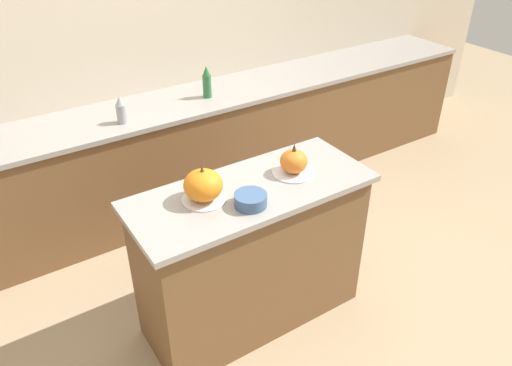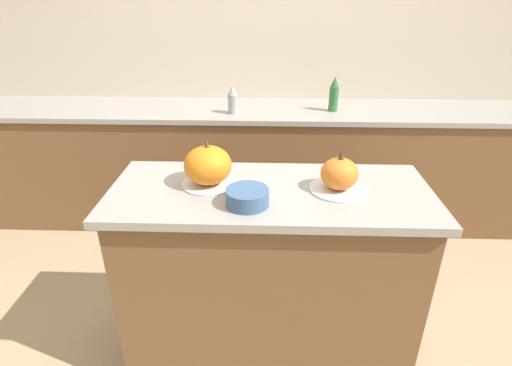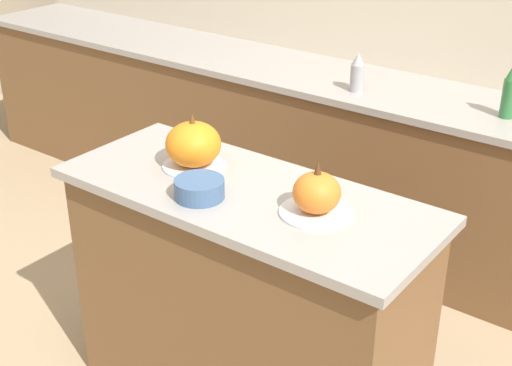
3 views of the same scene
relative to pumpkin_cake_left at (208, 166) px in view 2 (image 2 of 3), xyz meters
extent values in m
plane|color=tan|center=(0.26, -0.04, -1.02)|extent=(12.00, 12.00, 0.00)
cube|color=beige|center=(0.26, 1.64, 0.23)|extent=(8.00, 0.06, 2.50)
cube|color=brown|center=(0.26, -0.04, -0.57)|extent=(1.28, 0.50, 0.90)
cube|color=gray|center=(0.26, -0.04, -0.10)|extent=(1.34, 0.56, 0.03)
cube|color=brown|center=(0.26, 1.31, -0.59)|extent=(6.00, 0.56, 0.87)
cube|color=gray|center=(0.26, 1.31, -0.14)|extent=(6.00, 0.60, 0.03)
cylinder|color=silver|center=(0.00, 0.00, -0.08)|extent=(0.23, 0.23, 0.01)
ellipsoid|color=orange|center=(0.00, 0.00, 0.00)|extent=(0.20, 0.20, 0.16)
cone|color=brown|center=(0.00, 0.00, 0.10)|extent=(0.02, 0.02, 0.04)
cylinder|color=silver|center=(0.54, -0.03, -0.08)|extent=(0.24, 0.24, 0.01)
ellipsoid|color=orange|center=(0.54, -0.03, -0.01)|extent=(0.15, 0.15, 0.13)
cone|color=#4C2D14|center=(0.54, -0.03, 0.08)|extent=(0.03, 0.03, 0.05)
cylinder|color=#2D6B38|center=(0.70, 1.27, -0.03)|extent=(0.07, 0.07, 0.17)
cone|color=#2D6B38|center=(0.70, 1.27, 0.09)|extent=(0.06, 0.06, 0.07)
cylinder|color=#99999E|center=(0.00, 1.18, -0.05)|extent=(0.07, 0.07, 0.13)
cone|color=#99999E|center=(0.00, 1.18, 0.04)|extent=(0.06, 0.06, 0.06)
cylinder|color=#3D5B84|center=(0.17, -0.17, -0.05)|extent=(0.17, 0.17, 0.07)
camera|label=1|loc=(-0.92, -1.91, 1.35)|focal=35.00mm
camera|label=2|loc=(0.25, -1.51, 0.67)|focal=28.00mm
camera|label=3|loc=(1.58, -1.73, 1.00)|focal=50.00mm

